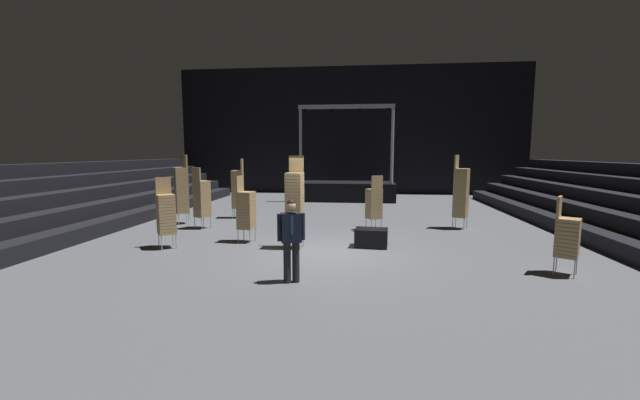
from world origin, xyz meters
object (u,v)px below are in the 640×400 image
object	(u,v)px
chair_stack_front_right	(246,209)
chair_stack_mid_left	(166,213)
man_with_tie	(291,236)
chair_stack_rear_left	(238,189)
stage_riser	(346,189)
chair_stack_mid_right	(461,192)
chair_stack_front_left	(295,202)
chair_stack_aisle_left	(567,236)
chair_stack_rear_centre	(202,198)
chair_stack_rear_right	(374,203)
equipment_road_case	(371,238)
chair_stack_mid_centre	(181,190)

from	to	relation	value
chair_stack_front_right	chair_stack_mid_left	distance (m)	2.20
man_with_tie	chair_stack_rear_left	xyz separation A→B (m)	(-3.59, 7.51, 0.22)
stage_riser	chair_stack_front_right	bearing A→B (deg)	-103.42
chair_stack_mid_right	chair_stack_front_left	bearing A→B (deg)	-29.60
chair_stack_front_left	chair_stack_aisle_left	world-z (taller)	chair_stack_front_left
chair_stack_front_left	chair_stack_rear_centre	xyz separation A→B (m)	(-3.72, 2.42, -0.21)
chair_stack_rear_left	chair_stack_aisle_left	size ratio (longest dim) A/B	1.40
man_with_tie	chair_stack_rear_centre	world-z (taller)	chair_stack_rear_centre
chair_stack_aisle_left	chair_stack_mid_right	bearing A→B (deg)	-136.17
chair_stack_mid_right	man_with_tie	bearing A→B (deg)	-10.00
stage_riser	chair_stack_rear_right	size ratio (longest dim) A/B	2.82
chair_stack_front_left	chair_stack_rear_centre	bearing A→B (deg)	-27.65
chair_stack_rear_left	chair_stack_rear_centre	xyz separation A→B (m)	(-0.56, -2.24, -0.13)
stage_riser	man_with_tie	xyz separation A→B (m)	(-0.51, -13.90, 0.36)
man_with_tie	chair_stack_mid_left	distance (m)	4.66
chair_stack_rear_left	equipment_road_case	distance (m)	6.86
stage_riser	equipment_road_case	size ratio (longest dim) A/B	5.89
stage_riser	chair_stack_mid_left	bearing A→B (deg)	-111.37
chair_stack_front_right	equipment_road_case	distance (m)	3.75
man_with_tie	chair_stack_mid_right	bearing A→B (deg)	-146.24
chair_stack_rear_right	equipment_road_case	xyz separation A→B (m)	(-0.13, -2.37, -0.68)
chair_stack_mid_left	chair_stack_mid_centre	xyz separation A→B (m)	(-1.28, 3.56, 0.29)
chair_stack_front_left	chair_stack_rear_centre	size ratio (longest dim) A/B	1.20
chair_stack_mid_centre	chair_stack_rear_right	distance (m)	7.08
chair_stack_rear_left	chair_stack_front_right	bearing A→B (deg)	-167.27
chair_stack_mid_left	chair_stack_front_left	bearing A→B (deg)	147.21
chair_stack_mid_centre	chair_stack_rear_left	size ratio (longest dim) A/B	1.07
chair_stack_mid_centre	chair_stack_rear_right	xyz separation A→B (m)	(7.06, -0.43, -0.34)
chair_stack_mid_left	chair_stack_aisle_left	size ratio (longest dim) A/B	1.15
chair_stack_mid_centre	chair_stack_aisle_left	bearing A→B (deg)	-153.23
chair_stack_front_left	chair_stack_front_right	size ratio (longest dim) A/B	1.30
chair_stack_rear_right	chair_stack_rear_centre	size ratio (longest dim) A/B	0.88
chair_stack_rear_right	chair_stack_rear_left	bearing A→B (deg)	132.72
chair_stack_front_left	chair_stack_rear_left	size ratio (longest dim) A/B	1.07
stage_riser	chair_stack_mid_centre	size ratio (longest dim) A/B	2.07
chair_stack_front_right	chair_stack_rear_left	xyz separation A→B (m)	(-1.60, 4.10, 0.21)
chair_stack_front_left	chair_stack_mid_left	xyz separation A→B (m)	(-3.54, -0.40, -0.29)
chair_stack_rear_right	chair_stack_aisle_left	world-z (taller)	chair_stack_rear_right
stage_riser	equipment_road_case	world-z (taller)	stage_riser
chair_stack_rear_centre	chair_stack_aisle_left	size ratio (longest dim) A/B	1.25
chair_stack_front_left	chair_stack_rear_right	xyz separation A→B (m)	(2.24, 2.73, -0.34)
chair_stack_front_right	chair_stack_rear_right	bearing A→B (deg)	128.79
chair_stack_aisle_left	equipment_road_case	world-z (taller)	chair_stack_aisle_left
chair_stack_front_right	chair_stack_mid_centre	distance (m)	4.18
stage_riser	chair_stack_rear_centre	size ratio (longest dim) A/B	2.48
chair_stack_front_right	equipment_road_case	world-z (taller)	chair_stack_front_right
chair_stack_mid_right	chair_stack_front_right	bearing A→B (deg)	-39.87
man_with_tie	chair_stack_front_right	xyz separation A→B (m)	(-1.99, 3.41, 0.01)
chair_stack_mid_left	equipment_road_case	distance (m)	5.75
chair_stack_mid_right	chair_stack_rear_right	size ratio (longest dim) A/B	1.36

